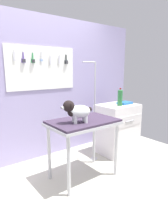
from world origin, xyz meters
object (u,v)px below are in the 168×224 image
Objects in this scene: cabinet_right at (117,128)px; dog at (76,111)px; soda_bottle at (120,97)px; grooming_table at (83,127)px; grooming_arm at (94,116)px.

dog is at bearing -162.24° from cabinet_right.
soda_bottle reaches higher than cabinet_right.
soda_bottle is at bearing 13.38° from grooming_table.
grooming_table is at bearing -162.57° from cabinet_right.
grooming_arm reaches higher than dog.
grooming_arm reaches higher than cabinet_right.
dog is 1.32× the size of soda_bottle.
grooming_table is 2.33× the size of dog.
grooming_table is 0.57× the size of grooming_arm.
soda_bottle reaches higher than dog.
grooming_arm is 4.07× the size of dog.
soda_bottle is (1.10, 0.28, 0.04)m from dog.
dog is at bearing -148.78° from grooming_arm.
grooming_table is 1.05× the size of cabinet_right.
dog is (-0.15, -0.05, 0.25)m from grooming_table.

